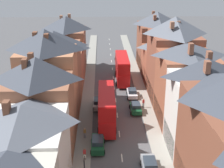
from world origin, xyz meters
TOP-DOWN VIEW (x-y plane):
  - pavement_left at (-5.10, 38.00)m, footprint 2.20×104.00m
  - pavement_right at (5.10, 38.00)m, footprint 2.20×104.00m
  - centre_line_dashes at (0.00, 36.00)m, footprint 0.14×97.80m
  - terrace_row_left at (-10.19, 23.49)m, footprint 8.00×70.04m
  - terrace_row_right at (10.19, 24.48)m, footprint 8.00×71.42m
  - double_decker_bus_lead at (-1.81, 27.15)m, footprint 2.74×10.80m
  - double_decker_bus_mid_street at (1.79, 46.02)m, footprint 2.74×10.80m
  - car_near_blue at (3.10, 37.39)m, footprint 1.90×3.98m
  - car_near_silver at (3.10, 15.15)m, footprint 1.90×4.22m
  - car_parked_left_a at (1.80, 59.90)m, footprint 1.90×3.99m
  - car_parked_right_a at (-3.10, 20.23)m, footprint 1.90×4.40m
  - car_mid_white at (3.10, 31.15)m, footprint 1.90×4.05m
  - car_far_grey at (-3.10, 33.03)m, footprint 1.90×4.43m
  - pedestrian_mid_left at (-4.73, 17.64)m, footprint 0.36×0.22m
  - pedestrian_mid_right at (-4.95, 22.81)m, footprint 0.36×0.22m
  - pedestrian_far_left at (4.58, 32.52)m, footprint 0.36×0.22m

SIDE VIEW (x-z plane):
  - centre_line_dashes at x=0.00m, z-range 0.00..0.01m
  - pavement_left at x=-5.10m, z-range 0.00..0.14m
  - pavement_right at x=5.10m, z-range 0.00..0.14m
  - car_near_blue at x=3.10m, z-range 0.01..1.59m
  - car_mid_white at x=3.10m, z-range 0.01..1.61m
  - car_near_silver at x=3.10m, z-range 0.01..1.65m
  - car_parked_left_a at x=1.80m, z-range 0.00..1.68m
  - car_far_grey at x=-3.10m, z-range 0.01..1.68m
  - car_parked_right_a at x=-3.10m, z-range 0.00..1.70m
  - pedestrian_mid_left at x=-4.73m, z-range 0.23..1.84m
  - pedestrian_mid_right at x=-4.95m, z-range 0.23..1.84m
  - pedestrian_far_left at x=4.58m, z-range 0.23..1.84m
  - double_decker_bus_lead at x=-1.81m, z-range 0.17..5.47m
  - double_decker_bus_mid_street at x=1.79m, z-range 0.17..5.47m
  - terrace_row_left at x=-10.19m, z-range -1.47..13.45m
  - terrace_row_right at x=10.19m, z-range -1.05..13.81m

